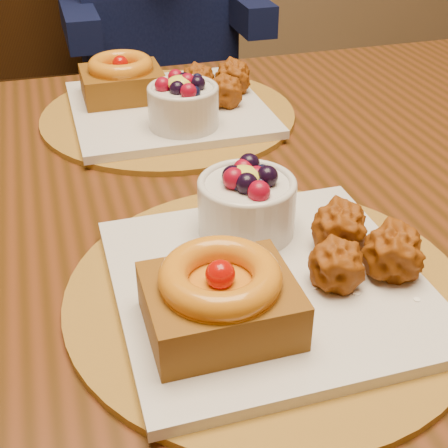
% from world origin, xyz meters
% --- Properties ---
extents(dining_table, '(1.60, 0.90, 0.76)m').
position_xyz_m(dining_table, '(-0.05, -0.12, 0.68)').
color(dining_table, '#39200A').
rests_on(dining_table, ground).
extents(place_setting_near, '(0.38, 0.38, 0.09)m').
position_xyz_m(place_setting_near, '(-0.05, -0.34, 0.78)').
color(place_setting_near, brown).
rests_on(place_setting_near, dining_table).
extents(place_setting_far, '(0.38, 0.38, 0.09)m').
position_xyz_m(place_setting_far, '(-0.05, 0.09, 0.78)').
color(place_setting_far, brown).
rests_on(place_setting_far, dining_table).
extents(chair_far, '(0.48, 0.48, 0.99)m').
position_xyz_m(chair_far, '(-0.14, 0.93, 0.55)').
color(chair_far, black).
rests_on(chair_far, ground).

